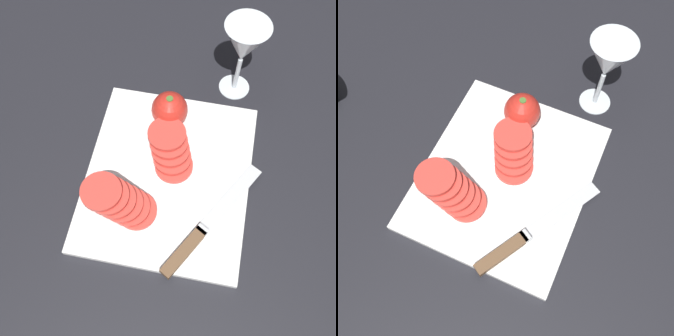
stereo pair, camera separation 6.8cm
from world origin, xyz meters
TOP-DOWN VIEW (x-y plane):
  - ground_plane at (0.00, 0.00)m, footprint 3.00×3.00m
  - cutting_board at (0.06, 0.02)m, footprint 0.34×0.29m
  - wine_glass at (0.29, -0.07)m, footprint 0.08×0.08m
  - whole_tomato at (0.18, 0.04)m, footprint 0.07×0.07m
  - knife at (-0.05, -0.05)m, footprint 0.23×0.15m
  - tomato_slice_stack_near at (0.10, 0.02)m, footprint 0.11×0.09m
  - tomato_slice_stack_far at (-0.01, 0.09)m, footprint 0.08×0.13m

SIDE VIEW (x-z plane):
  - ground_plane at x=0.00m, z-range 0.00..0.00m
  - cutting_board at x=0.06m, z-range 0.00..0.01m
  - knife at x=-0.05m, z-range 0.01..0.03m
  - tomato_slice_stack_near at x=0.10m, z-range 0.01..0.06m
  - tomato_slice_stack_far at x=-0.01m, z-range 0.01..0.07m
  - whole_tomato at x=0.18m, z-range 0.01..0.08m
  - wine_glass at x=0.29m, z-range 0.04..0.20m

